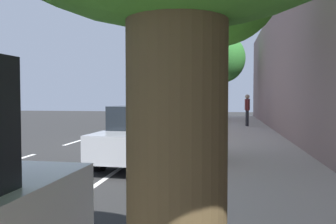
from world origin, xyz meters
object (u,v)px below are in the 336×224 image
at_px(pedestrian_on_phone, 247,108).
at_px(bicycle_at_curb, 183,134).
at_px(parked_sedan_silver_second, 147,134).
at_px(cyclist_with_backpack, 187,119).
at_px(parked_pickup_tan_mid, 178,115).
at_px(street_tree_far_end, 222,59).
at_px(fire_hydrant, 204,135).
at_px(parked_sedan_red_far, 194,111).

bearing_deg(pedestrian_on_phone, bicycle_at_curb, -111.12).
relative_size(parked_sedan_silver_second, cyclist_with_backpack, 2.78).
relative_size(bicycle_at_curb, cyclist_with_backpack, 0.80).
relative_size(cyclist_with_backpack, pedestrian_on_phone, 0.93).
xyz_separation_m(parked_pickup_tan_mid, street_tree_far_end, (1.90, 9.06, 3.48)).
height_order(street_tree_far_end, pedestrian_on_phone, street_tree_far_end).
height_order(parked_pickup_tan_mid, street_tree_far_end, street_tree_far_end).
bearing_deg(fire_hydrant, cyclist_with_backpack, 115.43).
bearing_deg(parked_pickup_tan_mid, bicycle_at_curb, -79.78).
xyz_separation_m(parked_sedan_silver_second, cyclist_with_backpack, (0.75, 3.12, 0.22)).
xyz_separation_m(parked_sedan_silver_second, fire_hydrant, (1.43, 1.69, -0.18)).
height_order(parked_sedan_silver_second, cyclist_with_backpack, cyclist_with_backpack).
bearing_deg(parked_pickup_tan_mid, parked_sedan_silver_second, -89.50).
bearing_deg(pedestrian_on_phone, parked_sedan_silver_second, -107.08).
bearing_deg(bicycle_at_curb, parked_pickup_tan_mid, 100.22).
bearing_deg(cyclist_with_backpack, pedestrian_on_phone, 71.47).
distance_m(parked_pickup_tan_mid, pedestrian_on_phone, 5.03).
distance_m(parked_sedan_red_far, pedestrian_on_phone, 5.71).
height_order(bicycle_at_curb, fire_hydrant, fire_hydrant).
relative_size(parked_pickup_tan_mid, cyclist_with_backpack, 3.35).
relative_size(parked_pickup_tan_mid, street_tree_far_end, 0.91).
distance_m(parked_sedan_silver_second, parked_sedan_red_far, 15.23).
bearing_deg(street_tree_far_end, parked_sedan_red_far, -160.79).
distance_m(parked_sedan_silver_second, street_tree_far_end, 16.41).
bearing_deg(parked_pickup_tan_mid, cyclist_with_backpack, -77.70).
bearing_deg(parked_sedan_red_far, cyclist_with_backpack, -86.12).
xyz_separation_m(parked_sedan_red_far, fire_hydrant, (1.50, -13.54, -0.18)).
relative_size(pedestrian_on_phone, fire_hydrant, 2.06).
relative_size(bicycle_at_curb, fire_hydrant, 1.53).
height_order(parked_pickup_tan_mid, pedestrian_on_phone, parked_pickup_tan_mid).
xyz_separation_m(bicycle_at_curb, cyclist_with_backpack, (0.22, -0.43, 0.59)).
height_order(parked_sedan_red_far, fire_hydrant, parked_sedan_red_far).
xyz_separation_m(bicycle_at_curb, pedestrian_on_phone, (2.73, 7.06, 0.75)).
xyz_separation_m(parked_pickup_tan_mid, fire_hydrant, (1.49, -5.14, -0.33)).
xyz_separation_m(parked_pickup_tan_mid, pedestrian_on_phone, (3.32, 3.77, 0.23)).
relative_size(parked_pickup_tan_mid, fire_hydrant, 6.44).
distance_m(parked_sedan_silver_second, parked_pickup_tan_mid, 6.84).
xyz_separation_m(street_tree_far_end, pedestrian_on_phone, (1.42, -5.29, -3.25)).
bearing_deg(fire_hydrant, parked_pickup_tan_mid, 106.14).
bearing_deg(parked_sedan_silver_second, fire_hydrant, 49.79).
height_order(bicycle_at_curb, pedestrian_on_phone, pedestrian_on_phone).
bearing_deg(parked_sedan_silver_second, parked_sedan_red_far, 90.27).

